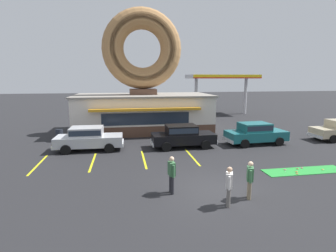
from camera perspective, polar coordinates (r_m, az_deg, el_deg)
ground_plane at (r=11.99m, az=10.46°, el=-13.58°), size 160.00×160.00×0.00m
donut_shop_building at (r=24.29m, az=-5.47°, el=7.74°), size 12.30×6.75×10.96m
putting_mat at (r=15.75m, az=27.54°, el=-8.65°), size 4.41×1.10×0.03m
mini_donut_near_left at (r=15.03m, az=26.27°, el=-9.30°), size 0.13×0.13×0.04m
mini_donut_near_right at (r=16.08m, az=27.10°, el=-8.11°), size 0.13×0.13×0.04m
mini_donut_mid_centre at (r=15.83m, az=26.34°, el=-8.33°), size 0.13×0.13×0.04m
mini_donut_mid_right at (r=15.31m, az=26.20°, el=-8.93°), size 0.13×0.13×0.04m
mini_donut_far_left at (r=16.33m, az=30.64°, el=-8.16°), size 0.13×0.13×0.04m
mini_donut_far_centre at (r=15.41m, az=24.10°, el=-8.65°), size 0.13×0.13×0.04m
golf_ball at (r=15.03m, az=24.16°, el=-9.11°), size 0.04×0.04×0.04m
car_teal at (r=20.39m, az=18.50°, el=-1.37°), size 4.64×2.14×1.60m
car_silver at (r=18.52m, az=-16.92°, el=-2.44°), size 4.60×2.06×1.60m
car_black at (r=18.48m, az=3.19°, el=-2.02°), size 4.58×2.02×1.60m
pedestrian_blue_sweater_man at (r=11.23m, az=17.39°, el=-10.82°), size 0.37×0.56×1.57m
pedestrian_hooded_kid at (r=11.19m, az=0.79°, el=-10.22°), size 0.29×0.59×1.62m
pedestrian_leather_jacket_man at (r=10.40m, az=13.14°, el=-12.35°), size 0.37×0.56×1.57m
trash_bin at (r=21.96m, az=-22.55°, el=-1.82°), size 0.57×0.57×0.97m
gas_station_canopy at (r=36.05m, az=11.63°, el=10.20°), size 9.00×4.46×5.30m
parking_stripe_far_left at (r=16.72m, az=-26.42°, el=-7.53°), size 0.12×3.60×0.01m
parking_stripe_left at (r=16.11m, az=-16.06°, el=-7.50°), size 0.12×3.60×0.01m
parking_stripe_mid_left at (r=16.04m, az=-5.27°, el=-7.20°), size 0.12×3.60×0.01m
parking_stripe_centre at (r=16.52m, az=5.23°, el=-6.67°), size 0.12×3.60×0.01m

